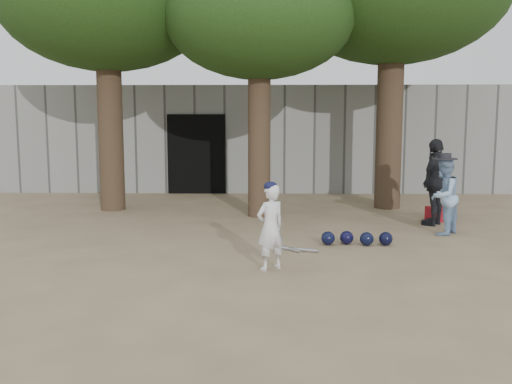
{
  "coord_description": "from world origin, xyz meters",
  "views": [
    {
      "loc": [
        0.79,
        -7.97,
        2.14
      ],
      "look_at": [
        0.6,
        1.0,
        0.95
      ],
      "focal_mm": 40.0,
      "sensor_mm": 36.0,
      "label": 1
    }
  ],
  "objects_px": {
    "spectator_blue": "(443,196)",
    "red_bag": "(438,214)",
    "spectator_dark": "(435,182)",
    "boy_player": "(270,227)"
  },
  "relations": [
    {
      "from": "spectator_blue",
      "to": "red_bag",
      "type": "distance_m",
      "value": 1.49
    },
    {
      "from": "spectator_dark",
      "to": "red_bag",
      "type": "relative_size",
      "value": 4.07
    },
    {
      "from": "red_bag",
      "to": "spectator_dark",
      "type": "bearing_deg",
      "value": -115.59
    },
    {
      "from": "spectator_blue",
      "to": "spectator_dark",
      "type": "height_order",
      "value": "spectator_dark"
    },
    {
      "from": "boy_player",
      "to": "spectator_dark",
      "type": "height_order",
      "value": "spectator_dark"
    },
    {
      "from": "boy_player",
      "to": "spectator_dark",
      "type": "bearing_deg",
      "value": -168.85
    },
    {
      "from": "spectator_dark",
      "to": "spectator_blue",
      "type": "bearing_deg",
      "value": 31.3
    },
    {
      "from": "boy_player",
      "to": "spectator_blue",
      "type": "distance_m",
      "value": 4.01
    },
    {
      "from": "boy_player",
      "to": "spectator_dark",
      "type": "distance_m",
      "value": 4.73
    },
    {
      "from": "spectator_blue",
      "to": "red_bag",
      "type": "xyz_separation_m",
      "value": [
        0.32,
        1.34,
        -0.56
      ]
    }
  ]
}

